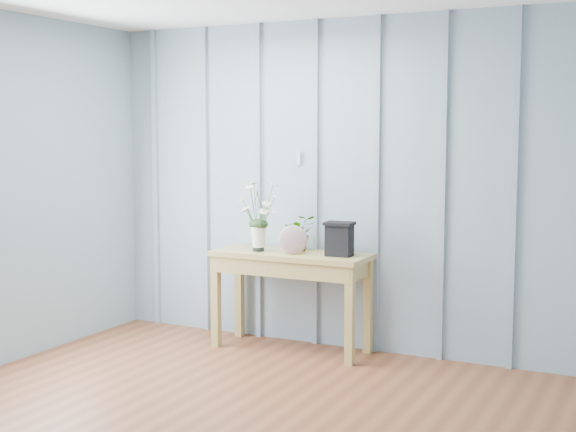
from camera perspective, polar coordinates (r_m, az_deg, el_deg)
The scene contains 6 objects.
room_shell at distance 4.87m, azimuth -1.86°, elevation 9.91°, with size 4.00×4.50×2.50m.
sideboard at distance 6.06m, azimuth 0.21°, elevation -3.67°, with size 1.20×0.45×0.75m.
daisy_vase at distance 6.06m, azimuth -2.13°, elevation 0.62°, with size 0.38×0.29×0.54m.
spider_plant at distance 6.10m, azimuth 0.81°, elevation -1.20°, with size 0.25×0.22×0.28m, color #1A3717.
felt_disc_vessel at distance 5.92m, azimuth 0.36°, elevation -1.71°, with size 0.22×0.06×0.22m, color #864B69.
carved_box at distance 5.86m, azimuth 3.68°, elevation -1.61°, with size 0.21×0.17×0.25m.
Camera 1 is at (2.31, -3.36, 1.66)m, focal length 50.00 mm.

